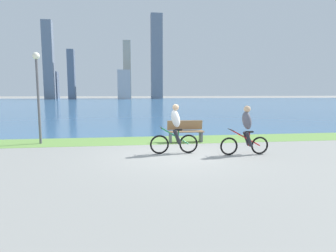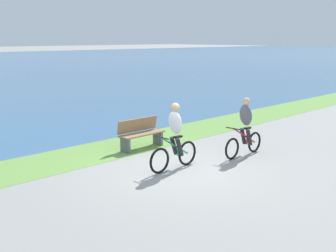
# 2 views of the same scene
# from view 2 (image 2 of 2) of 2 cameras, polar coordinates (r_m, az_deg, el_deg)

# --- Properties ---
(ground_plane) EXTENTS (300.00, 300.00, 0.00)m
(ground_plane) POSITION_cam_2_polar(r_m,az_deg,el_deg) (10.89, 1.62, -5.83)
(ground_plane) COLOR gray
(grass_strip_bayside) EXTENTS (120.00, 2.10, 0.01)m
(grass_strip_bayside) POSITION_cam_2_polar(r_m,az_deg,el_deg) (12.98, -7.78, -3.04)
(grass_strip_bayside) COLOR #6B9947
(grass_strip_bayside) RESTS_ON ground
(cyclist_lead) EXTENTS (1.65, 0.52, 1.69)m
(cyclist_lead) POSITION_cam_2_polar(r_m,az_deg,el_deg) (10.76, 0.91, -1.42)
(cyclist_lead) COLOR black
(cyclist_lead) RESTS_ON ground
(cyclist_trailing) EXTENTS (1.67, 0.52, 1.64)m
(cyclist_trailing) POSITION_cam_2_polar(r_m,az_deg,el_deg) (12.20, 10.14, -0.09)
(cyclist_trailing) COLOR black
(cyclist_trailing) RESTS_ON ground
(bench_near_path) EXTENTS (1.50, 0.47, 0.90)m
(bench_near_path) POSITION_cam_2_polar(r_m,az_deg,el_deg) (12.90, -3.62, -1.00)
(bench_near_path) COLOR olive
(bench_near_path) RESTS_ON ground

